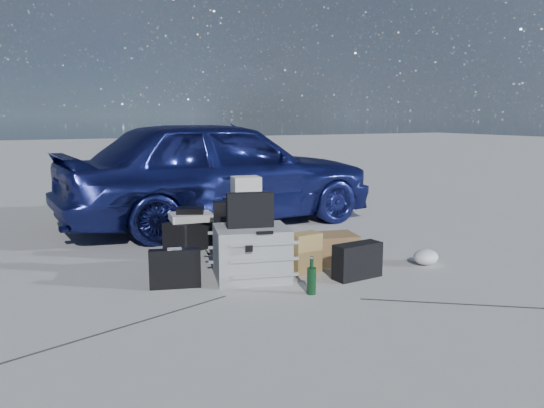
% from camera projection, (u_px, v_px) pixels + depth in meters
% --- Properties ---
extents(ground, '(60.00, 60.00, 0.00)m').
position_uv_depth(ground, '(287.00, 277.00, 4.59)').
color(ground, '#A4A49F').
rests_on(ground, ground).
extents(car, '(4.14, 1.90, 1.37)m').
position_uv_depth(car, '(220.00, 171.00, 6.75)').
color(car, navy).
rests_on(car, ground).
extents(pelican_case, '(0.72, 0.64, 0.45)m').
position_uv_depth(pelican_case, '(252.00, 253.00, 4.53)').
color(pelican_case, gray).
rests_on(pelican_case, ground).
extents(laptop_bag, '(0.41, 0.19, 0.30)m').
position_uv_depth(laptop_bag, '(250.00, 210.00, 4.47)').
color(laptop_bag, black).
rests_on(laptop_bag, pelican_case).
extents(briefcase, '(0.42, 0.20, 0.32)m').
position_uv_depth(briefcase, '(175.00, 269.00, 4.29)').
color(briefcase, black).
rests_on(briefcase, ground).
extents(suitcase_left, '(0.48, 0.30, 0.58)m').
position_uv_depth(suitcase_left, '(237.00, 231.00, 5.06)').
color(suitcase_left, black).
rests_on(suitcase_left, ground).
extents(suitcase_right, '(0.49, 0.25, 0.56)m').
position_uv_depth(suitcase_right, '(248.00, 225.00, 5.39)').
color(suitcase_right, black).
rests_on(suitcase_right, ground).
extents(white_carton, '(0.30, 0.26, 0.22)m').
position_uv_depth(white_carton, '(246.00, 187.00, 5.31)').
color(white_carton, beige).
rests_on(white_carton, suitcase_right).
extents(duffel_bag, '(0.65, 0.47, 0.30)m').
position_uv_depth(duffel_bag, '(193.00, 235.00, 5.56)').
color(duffel_bag, black).
rests_on(duffel_bag, ground).
extents(flat_box_white, '(0.47, 0.37, 0.08)m').
position_uv_depth(flat_box_white, '(191.00, 217.00, 5.54)').
color(flat_box_white, beige).
rests_on(flat_box_white, duffel_bag).
extents(flat_box_black, '(0.33, 0.29, 0.06)m').
position_uv_depth(flat_box_black, '(191.00, 210.00, 5.53)').
color(flat_box_black, black).
rests_on(flat_box_black, flat_box_white).
extents(kraft_bag, '(0.29, 0.20, 0.36)m').
position_uv_depth(kraft_bag, '(305.00, 253.00, 4.70)').
color(kraft_bag, '#AC904B').
rests_on(kraft_bag, ground).
extents(cardboard_box, '(0.43, 0.40, 0.28)m').
position_uv_depth(cardboard_box, '(335.00, 249.00, 5.01)').
color(cardboard_box, brown).
rests_on(cardboard_box, ground).
extents(plastic_bag, '(0.33, 0.31, 0.14)m').
position_uv_depth(plastic_bag, '(426.00, 257.00, 4.97)').
color(plastic_bag, white).
rests_on(plastic_bag, ground).
extents(messenger_bag, '(0.45, 0.20, 0.30)m').
position_uv_depth(messenger_bag, '(357.00, 261.00, 4.55)').
color(messenger_bag, black).
rests_on(messenger_bag, ground).
extents(green_bottle, '(0.08, 0.08, 0.29)m').
position_uv_depth(green_bottle, '(311.00, 276.00, 4.14)').
color(green_bottle, black).
rests_on(green_bottle, ground).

